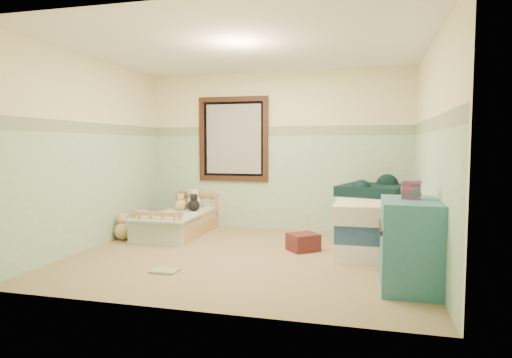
% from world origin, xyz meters
% --- Properties ---
extents(floor, '(4.20, 3.60, 0.02)m').
position_xyz_m(floor, '(0.00, 0.00, -0.01)').
color(floor, '#997C56').
rests_on(floor, ground).
extents(ceiling, '(4.20, 3.60, 0.02)m').
position_xyz_m(ceiling, '(0.00, 0.00, 2.51)').
color(ceiling, white).
rests_on(ceiling, wall_back).
extents(wall_back, '(4.20, 0.04, 2.50)m').
position_xyz_m(wall_back, '(0.00, 1.80, 1.25)').
color(wall_back, beige).
rests_on(wall_back, floor).
extents(wall_front, '(4.20, 0.04, 2.50)m').
position_xyz_m(wall_front, '(0.00, -1.80, 1.25)').
color(wall_front, beige).
rests_on(wall_front, floor).
extents(wall_left, '(0.04, 3.60, 2.50)m').
position_xyz_m(wall_left, '(-2.10, 0.00, 1.25)').
color(wall_left, beige).
rests_on(wall_left, floor).
extents(wall_right, '(0.04, 3.60, 2.50)m').
position_xyz_m(wall_right, '(2.10, 0.00, 1.25)').
color(wall_right, beige).
rests_on(wall_right, floor).
extents(wainscot_mint, '(4.20, 0.01, 1.50)m').
position_xyz_m(wainscot_mint, '(0.00, 1.79, 0.75)').
color(wainscot_mint, '#8FB597').
rests_on(wainscot_mint, floor).
extents(border_strip, '(4.20, 0.01, 0.15)m').
position_xyz_m(border_strip, '(0.00, 1.79, 1.57)').
color(border_strip, '#46644E').
rests_on(border_strip, wall_back).
extents(window_frame, '(1.16, 0.06, 1.36)m').
position_xyz_m(window_frame, '(-0.70, 1.76, 1.45)').
color(window_frame, black).
rests_on(window_frame, wall_back).
extents(window_blinds, '(0.92, 0.01, 1.12)m').
position_xyz_m(window_blinds, '(-0.70, 1.77, 1.45)').
color(window_blinds, '#BBBBB8').
rests_on(window_blinds, window_frame).
extents(toddler_bed_frame, '(0.76, 1.52, 0.20)m').
position_xyz_m(toddler_bed_frame, '(-1.35, 1.05, 0.10)').
color(toddler_bed_frame, '#BB7A4E').
rests_on(toddler_bed_frame, floor).
extents(toddler_mattress, '(0.70, 1.46, 0.12)m').
position_xyz_m(toddler_mattress, '(-1.35, 1.05, 0.26)').
color(toddler_mattress, silver).
rests_on(toddler_mattress, toddler_bed_frame).
extents(patchwork_quilt, '(0.83, 0.76, 0.03)m').
position_xyz_m(patchwork_quilt, '(-1.35, 0.58, 0.33)').
color(patchwork_quilt, '#7798B4').
rests_on(patchwork_quilt, toddler_mattress).
extents(plush_bed_brown, '(0.19, 0.19, 0.19)m').
position_xyz_m(plush_bed_brown, '(-1.50, 1.55, 0.41)').
color(plush_bed_brown, brown).
rests_on(plush_bed_brown, toddler_mattress).
extents(plush_bed_white, '(0.22, 0.22, 0.22)m').
position_xyz_m(plush_bed_white, '(-1.30, 1.55, 0.43)').
color(plush_bed_white, silver).
rests_on(plush_bed_white, toddler_mattress).
extents(plush_bed_tan, '(0.18, 0.18, 0.18)m').
position_xyz_m(plush_bed_tan, '(-1.45, 1.33, 0.41)').
color(plush_bed_tan, '#DAB47C').
rests_on(plush_bed_tan, toddler_mattress).
extents(plush_bed_dark, '(0.18, 0.18, 0.18)m').
position_xyz_m(plush_bed_dark, '(-1.22, 1.33, 0.41)').
color(plush_bed_dark, black).
rests_on(plush_bed_dark, toddler_mattress).
extents(plush_floor_cream, '(0.24, 0.24, 0.24)m').
position_xyz_m(plush_floor_cream, '(-1.95, 1.03, 0.12)').
color(plush_floor_cream, beige).
rests_on(plush_floor_cream, floor).
extents(plush_floor_tan, '(0.26, 0.26, 0.26)m').
position_xyz_m(plush_floor_tan, '(-1.95, 0.47, 0.13)').
color(plush_floor_tan, '#DAB47C').
rests_on(plush_floor_tan, floor).
extents(twin_bed_frame, '(0.97, 1.95, 0.22)m').
position_xyz_m(twin_bed_frame, '(1.55, 0.91, 0.11)').
color(twin_bed_frame, white).
rests_on(twin_bed_frame, floor).
extents(twin_boxspring, '(0.97, 1.95, 0.22)m').
position_xyz_m(twin_boxspring, '(1.55, 0.91, 0.33)').
color(twin_boxspring, navy).
rests_on(twin_boxspring, twin_bed_frame).
extents(twin_mattress, '(1.01, 1.98, 0.22)m').
position_xyz_m(twin_mattress, '(1.55, 0.91, 0.55)').
color(twin_mattress, beige).
rests_on(twin_mattress, twin_boxspring).
extents(teal_blanket, '(1.04, 1.08, 0.14)m').
position_xyz_m(teal_blanket, '(1.50, 1.21, 0.73)').
color(teal_blanket, black).
rests_on(teal_blanket, twin_mattress).
extents(dresser, '(0.53, 0.84, 0.84)m').
position_xyz_m(dresser, '(1.83, -0.72, 0.42)').
color(dresser, '#316881').
rests_on(dresser, floor).
extents(book_stack, '(0.18, 0.14, 0.17)m').
position_xyz_m(book_stack, '(1.83, -0.64, 0.93)').
color(book_stack, brown).
rests_on(book_stack, dresser).
extents(red_pillow, '(0.47, 0.46, 0.22)m').
position_xyz_m(red_pillow, '(0.64, 0.46, 0.11)').
color(red_pillow, maroon).
rests_on(red_pillow, floor).
extents(floor_book, '(0.29, 0.23, 0.03)m').
position_xyz_m(floor_book, '(-0.66, -0.84, 0.01)').
color(floor_book, yellow).
rests_on(floor_book, floor).
extents(extra_plush_0, '(0.20, 0.20, 0.20)m').
position_xyz_m(extra_plush_0, '(-1.35, 1.59, 0.42)').
color(extra_plush_0, beige).
rests_on(extra_plush_0, toddler_mattress).
extents(extra_plush_1, '(0.22, 0.22, 0.22)m').
position_xyz_m(extra_plush_1, '(-1.29, 1.53, 0.43)').
color(extra_plush_1, silver).
rests_on(extra_plush_1, toddler_mattress).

